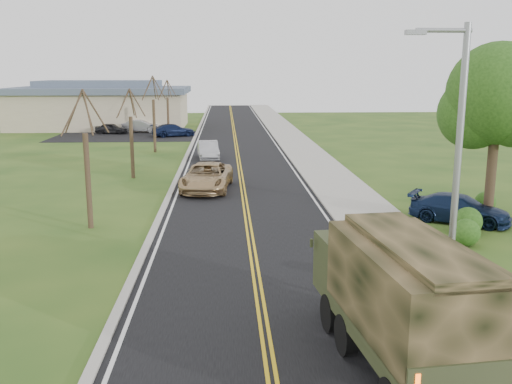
{
  "coord_description": "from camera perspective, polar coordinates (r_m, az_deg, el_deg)",
  "views": [
    {
      "loc": [
        -0.99,
        -14.75,
        6.84
      ],
      "look_at": [
        0.28,
        8.78,
        1.8
      ],
      "focal_mm": 40.0,
      "sensor_mm": 36.0,
      "label": 1
    }
  ],
  "objects": [
    {
      "name": "pickup_navy",
      "position": [
        27.64,
        19.7,
        -1.59
      ],
      "size": [
        4.73,
        3.99,
        1.3
      ],
      "primitive_type": "imported",
      "rotation": [
        0.0,
        0.0,
        0.98
      ],
      "color": "#101E3B",
      "rests_on": "ground"
    },
    {
      "name": "bare_tree_a",
      "position": [
        25.81,
        -16.52,
        2.18
      ],
      "size": [
        1.93,
        2.26,
        6.08
      ],
      "color": "#38281C",
      "rests_on": "ground"
    },
    {
      "name": "street_light",
      "position": [
        15.6,
        19.17,
        2.53
      ],
      "size": [
        1.65,
        0.22,
        8.0
      ],
      "color": "gray",
      "rests_on": "ground"
    },
    {
      "name": "bare_tree_d",
      "position": [
        61.19,
        -8.8,
        7.91
      ],
      "size": [
        1.88,
        2.2,
        5.91
      ],
      "color": "#38281C",
      "rests_on": "ground"
    },
    {
      "name": "military_truck",
      "position": [
        13.65,
        14.17,
        -9.65
      ],
      "size": [
        2.97,
        6.76,
        3.27
      ],
      "rotation": [
        0.0,
        0.0,
        0.11
      ],
      "color": "black",
      "rests_on": "ground"
    },
    {
      "name": "bare_tree_b",
      "position": [
        37.49,
        -12.34,
        5.11
      ],
      "size": [
        1.83,
        2.14,
        5.73
      ],
      "color": "#38281C",
      "rests_on": "ground"
    },
    {
      "name": "sedan_silver",
      "position": [
        44.87,
        -4.81,
        4.18
      ],
      "size": [
        1.89,
        4.43,
        1.42
      ],
      "primitive_type": "imported",
      "rotation": [
        0.0,
        0.0,
        0.09
      ],
      "color": "#A9A9AE",
      "rests_on": "ground"
    },
    {
      "name": "road",
      "position": [
        55.18,
        -2.04,
        4.95
      ],
      "size": [
        8.0,
        120.0,
        0.01
      ],
      "primitive_type": "cube",
      "color": "black",
      "rests_on": "ground"
    },
    {
      "name": "suv_champagne",
      "position": [
        33.2,
        -4.95,
        1.52
      ],
      "size": [
        3.21,
        5.89,
        1.57
      ],
      "primitive_type": "imported",
      "rotation": [
        0.0,
        0.0,
        -0.11
      ],
      "color": "tan",
      "rests_on": "ground"
    },
    {
      "name": "curb_right",
      "position": [
        55.4,
        2.27,
        5.03
      ],
      "size": [
        0.3,
        120.0,
        0.12
      ],
      "primitive_type": "cube",
      "color": "#9E998E",
      "rests_on": "ground"
    },
    {
      "name": "utility_box_near",
      "position": [
        18.81,
        14.55,
        -8.02
      ],
      "size": [
        0.66,
        0.57,
        0.8
      ],
      "primitive_type": "cube",
      "rotation": [
        0.0,
        0.0,
        0.13
      ],
      "color": "#163F19",
      "rests_on": "sidewalk_right"
    },
    {
      "name": "lot_car_dark",
      "position": [
        64.87,
        -14.26,
        6.17
      ],
      "size": [
        3.63,
        1.9,
        1.18
      ],
      "primitive_type": "imported",
      "rotation": [
        0.0,
        0.0,
        1.42
      ],
      "color": "black",
      "rests_on": "ground"
    },
    {
      "name": "commercial_building",
      "position": [
        72.41,
        -15.2,
        8.36
      ],
      "size": [
        25.5,
        21.5,
        5.65
      ],
      "color": "tan",
      "rests_on": "ground"
    },
    {
      "name": "leafy_tree",
      "position": [
        27.54,
        23.0,
        8.33
      ],
      "size": [
        4.83,
        4.5,
        8.1
      ],
      "color": "#38281C",
      "rests_on": "ground"
    },
    {
      "name": "lot_car_silver",
      "position": [
        65.7,
        -11.33,
        6.49
      ],
      "size": [
        4.59,
        2.38,
        1.44
      ],
      "primitive_type": "imported",
      "rotation": [
        0.0,
        0.0,
        1.37
      ],
      "color": "#9E9DA2",
      "rests_on": "ground"
    },
    {
      "name": "lot_car_navy",
      "position": [
        61.02,
        -8.27,
        6.13
      ],
      "size": [
        4.91,
        3.36,
        1.32
      ],
      "primitive_type": "imported",
      "rotation": [
        0.0,
        0.0,
        1.94
      ],
      "color": "#0F1939",
      "rests_on": "ground"
    },
    {
      "name": "ground",
      "position": [
        16.28,
        0.71,
        -12.76
      ],
      "size": [
        160.0,
        160.0,
        0.0
      ],
      "primitive_type": "plane",
      "color": "#264717",
      "rests_on": "ground"
    },
    {
      "name": "bare_tree_c",
      "position": [
        49.28,
        -10.16,
        7.15
      ],
      "size": [
        2.04,
        2.39,
        6.42
      ],
      "color": "#38281C",
      "rests_on": "ground"
    },
    {
      "name": "sidewalk_right",
      "position": [
        55.59,
        4.07,
        5.02
      ],
      "size": [
        3.2,
        120.0,
        0.1
      ],
      "primitive_type": "cube",
      "color": "#9E998E",
      "rests_on": "ground"
    },
    {
      "name": "curb_left",
      "position": [
        55.26,
        -6.36,
        4.94
      ],
      "size": [
        0.3,
        120.0,
        0.1
      ],
      "primitive_type": "cube",
      "color": "#9E998E",
      "rests_on": "ground"
    }
  ]
}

